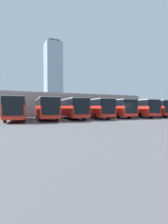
% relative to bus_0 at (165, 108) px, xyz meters
% --- Properties ---
extents(ground_plane, '(600.00, 600.00, 0.00)m').
position_rel_bus_0_xyz_m(ground_plane, '(15.15, 5.68, -1.83)').
color(ground_plane, '#5B5B60').
extents(bus_0, '(4.21, 12.67, 3.28)m').
position_rel_bus_0_xyz_m(bus_0, '(0.00, 0.00, 0.00)').
color(bus_0, red).
rests_on(bus_0, ground_plane).
extents(curb_divider_0, '(0.97, 5.28, 0.15)m').
position_rel_bus_0_xyz_m(curb_divider_0, '(2.16, 1.84, -1.76)').
color(curb_divider_0, '#9E9E99').
rests_on(curb_divider_0, ground_plane).
extents(bus_1, '(4.21, 12.67, 3.28)m').
position_rel_bus_0_xyz_m(bus_1, '(4.33, -0.80, 0.00)').
color(bus_1, red).
rests_on(bus_1, ground_plane).
extents(curb_divider_1, '(0.97, 5.28, 0.15)m').
position_rel_bus_0_xyz_m(curb_divider_1, '(6.49, 1.04, -1.76)').
color(curb_divider_1, '#9E9E99').
rests_on(curb_divider_1, ground_plane).
extents(bus_2, '(4.21, 12.67, 3.28)m').
position_rel_bus_0_xyz_m(bus_2, '(8.66, -0.25, 0.00)').
color(bus_2, red).
rests_on(bus_2, ground_plane).
extents(curb_divider_2, '(0.97, 5.28, 0.15)m').
position_rel_bus_0_xyz_m(curb_divider_2, '(10.82, 1.60, -1.76)').
color(curb_divider_2, '#9E9E99').
rests_on(curb_divider_2, ground_plane).
extents(bus_3, '(4.21, 12.67, 3.28)m').
position_rel_bus_0_xyz_m(bus_3, '(12.98, -1.02, 0.00)').
color(bus_3, red).
rests_on(bus_3, ground_plane).
extents(curb_divider_3, '(0.97, 5.28, 0.15)m').
position_rel_bus_0_xyz_m(curb_divider_3, '(15.15, 0.82, -1.76)').
color(curb_divider_3, '#9E9E99').
rests_on(curb_divider_3, ground_plane).
extents(bus_4, '(4.21, 12.67, 3.28)m').
position_rel_bus_0_xyz_m(bus_4, '(17.31, -0.92, 0.00)').
color(bus_4, red).
rests_on(bus_4, ground_plane).
extents(curb_divider_4, '(0.97, 5.28, 0.15)m').
position_rel_bus_0_xyz_m(curb_divider_4, '(19.47, 0.92, -1.76)').
color(curb_divider_4, '#9E9E99').
rests_on(curb_divider_4, ground_plane).
extents(bus_5, '(4.21, 12.67, 3.28)m').
position_rel_bus_0_xyz_m(bus_5, '(21.64, -0.95, 0.00)').
color(bus_5, red).
rests_on(bus_5, ground_plane).
extents(curb_divider_5, '(0.97, 5.28, 0.15)m').
position_rel_bus_0_xyz_m(curb_divider_5, '(23.80, 0.89, -1.76)').
color(curb_divider_5, '#9E9E99').
rests_on(curb_divider_5, ground_plane).
extents(bus_6, '(4.21, 12.67, 3.28)m').
position_rel_bus_0_xyz_m(bus_6, '(25.97, -0.73, 0.00)').
color(bus_6, red).
rests_on(bus_6, ground_plane).
extents(curb_divider_6, '(0.97, 5.28, 0.15)m').
position_rel_bus_0_xyz_m(curb_divider_6, '(28.13, 1.11, -1.76)').
color(curb_divider_6, '#9E9E99').
rests_on(curb_divider_6, ground_plane).
extents(bus_7, '(4.21, 12.67, 3.28)m').
position_rel_bus_0_xyz_m(bus_7, '(30.30, -0.70, 0.00)').
color(bus_7, red).
rests_on(bus_7, ground_plane).
extents(station_building, '(35.79, 15.87, 5.21)m').
position_rel_bus_0_xyz_m(station_building, '(15.15, -17.38, 0.80)').
color(station_building, gray).
rests_on(station_building, ground_plane).
extents(office_tower, '(17.04, 17.04, 74.58)m').
position_rel_bus_0_xyz_m(office_tower, '(-21.12, -160.05, 34.85)').
color(office_tower, '#93A8B7').
rests_on(office_tower, ground_plane).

